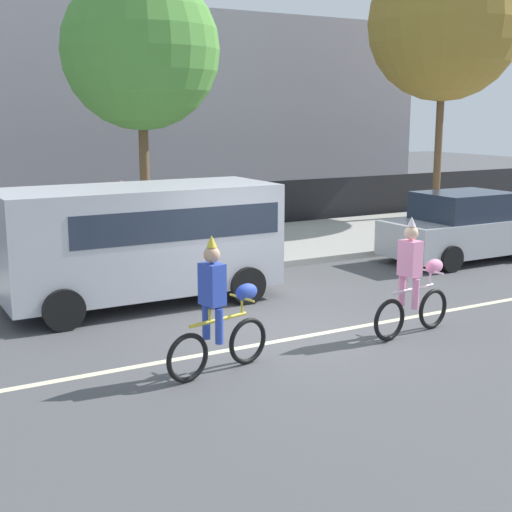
% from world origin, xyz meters
% --- Properties ---
extents(ground_plane, '(80.00, 80.00, 0.00)m').
position_xyz_m(ground_plane, '(0.00, 0.00, 0.00)').
color(ground_plane, '#4C4C4F').
extents(road_centre_line, '(36.00, 0.14, 0.01)m').
position_xyz_m(road_centre_line, '(0.00, -0.50, 0.00)').
color(road_centre_line, beige).
rests_on(road_centre_line, ground).
extents(sidewalk_curb, '(60.00, 5.00, 0.15)m').
position_xyz_m(sidewalk_curb, '(0.00, 6.50, 0.07)').
color(sidewalk_curb, '#9E9B93').
rests_on(sidewalk_curb, ground).
extents(fence_line, '(40.00, 0.08, 1.40)m').
position_xyz_m(fence_line, '(0.00, 9.40, 0.70)').
color(fence_line, black).
rests_on(fence_line, ground).
extents(building_backdrop, '(28.00, 8.00, 7.08)m').
position_xyz_m(building_backdrop, '(0.76, 18.00, 3.54)').
color(building_backdrop, '#99939E').
rests_on(building_backdrop, ground).
extents(parade_cyclist_cobalt, '(1.69, 0.56, 1.92)m').
position_xyz_m(parade_cyclist_cobalt, '(-1.81, -1.26, 0.84)').
color(parade_cyclist_cobalt, black).
rests_on(parade_cyclist_cobalt, ground).
extents(parade_cyclist_pink, '(1.71, 0.52, 1.92)m').
position_xyz_m(parade_cyclist_pink, '(1.63, -1.23, 0.84)').
color(parade_cyclist_pink, black).
rests_on(parade_cyclist_pink, ground).
extents(parked_van_silver, '(5.00, 2.22, 2.18)m').
position_xyz_m(parked_van_silver, '(-1.40, 2.70, 1.28)').
color(parked_van_silver, silver).
rests_on(parked_van_silver, ground).
extents(parked_car_silver, '(4.10, 1.92, 1.64)m').
position_xyz_m(parked_car_silver, '(6.69, 2.69, 0.78)').
color(parked_car_silver, '#B7BABF').
rests_on(parked_car_silver, ground).
extents(street_tree_near_lamp, '(4.84, 4.84, 8.51)m').
position_xyz_m(street_tree_near_lamp, '(10.71, 7.95, 6.23)').
color(street_tree_near_lamp, brown).
rests_on(street_tree_near_lamp, sidewalk_curb).
extents(street_tree_far_corner, '(3.82, 3.82, 6.72)m').
position_xyz_m(street_tree_far_corner, '(0.35, 7.27, 4.95)').
color(street_tree_far_corner, brown).
rests_on(street_tree_far_corner, sidewalk_curb).
extents(pedestrian_onlooker, '(0.32, 0.20, 1.62)m').
position_xyz_m(pedestrian_onlooker, '(0.01, 8.13, 1.01)').
color(pedestrian_onlooker, '#33333D').
rests_on(pedestrian_onlooker, sidewalk_curb).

